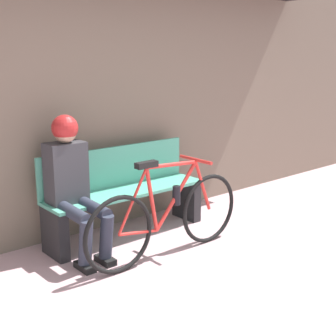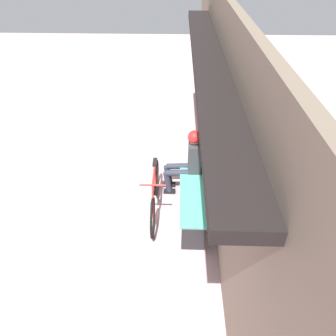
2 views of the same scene
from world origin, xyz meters
name	(u,v)px [view 1 (image 1 of 2)]	position (x,y,z in m)	size (l,w,h in m)	color
storefront_wall	(61,64)	(0.00, 2.82, 1.66)	(12.00, 0.56, 3.20)	#756656
park_bench_near	(124,194)	(0.43, 2.47, 0.41)	(1.67, 0.42, 0.87)	#51A88E
bicycle	(168,216)	(0.41, 1.79, 0.37)	(1.69, 0.40, 0.90)	black
person_seated	(72,177)	(-0.20, 2.35, 0.72)	(0.34, 0.66, 1.25)	#2D3342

